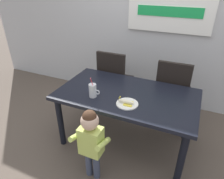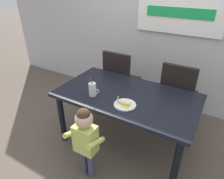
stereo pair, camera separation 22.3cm
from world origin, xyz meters
name	(u,v)px [view 1 (the left image)]	position (x,y,z in m)	size (l,w,h in m)	color
ground_plane	(125,140)	(0.00, 0.00, 0.00)	(24.00, 24.00, 0.00)	brown
back_wall	(158,10)	(0.00, 1.22, 1.45)	(6.40, 0.17, 2.90)	silver
dining_table	(127,100)	(0.00, 0.00, 0.62)	(1.57, 0.88, 0.71)	black
dining_chair_left	(114,78)	(-0.44, 0.64, 0.54)	(0.44, 0.45, 0.96)	black
dining_chair_right	(173,89)	(0.43, 0.63, 0.54)	(0.44, 0.44, 0.96)	black
toddler_standing	(91,138)	(-0.12, -0.63, 0.53)	(0.33, 0.24, 0.84)	#3F4760
milk_cup	(93,91)	(-0.31, -0.22, 0.78)	(0.13, 0.09, 0.25)	silver
snack_plate	(127,104)	(0.08, -0.21, 0.72)	(0.23, 0.23, 0.01)	white
peeled_banana	(126,102)	(0.07, -0.22, 0.74)	(0.17, 0.11, 0.07)	#F4EAC6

